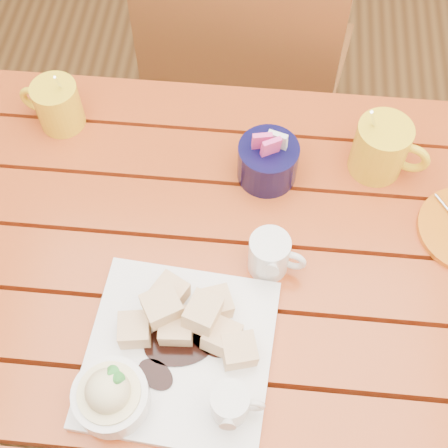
# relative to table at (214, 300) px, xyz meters

# --- Properties ---
(ground) EXTENTS (5.00, 5.00, 0.00)m
(ground) POSITION_rel_table_xyz_m (0.00, -0.00, -0.64)
(ground) COLOR #583619
(ground) RESTS_ON ground
(table) EXTENTS (1.20, 0.79, 0.75)m
(table) POSITION_rel_table_xyz_m (0.00, 0.00, 0.00)
(table) COLOR #943113
(table) RESTS_ON ground
(dessert_plate) EXTENTS (0.29, 0.29, 0.11)m
(dessert_plate) POSITION_rel_table_xyz_m (-0.05, -0.16, 0.14)
(dessert_plate) COLOR white
(dessert_plate) RESTS_ON table
(coffee_mug_left) EXTENTS (0.11, 0.08, 0.14)m
(coffee_mug_left) POSITION_rel_table_xyz_m (-0.31, 0.28, 0.15)
(coffee_mug_left) COLOR yellow
(coffee_mug_left) RESTS_ON table
(coffee_mug_right) EXTENTS (0.13, 0.09, 0.15)m
(coffee_mug_right) POSITION_rel_table_xyz_m (0.26, 0.23, 0.16)
(coffee_mug_right) COLOR yellow
(coffee_mug_right) RESTS_ON table
(cream_pitcher) EXTENTS (0.09, 0.08, 0.08)m
(cream_pitcher) POSITION_rel_table_xyz_m (0.09, 0.02, 0.15)
(cream_pitcher) COLOR white
(cream_pitcher) RESTS_ON table
(sugar_caddy) EXTENTS (0.10, 0.10, 0.11)m
(sugar_caddy) POSITION_rel_table_xyz_m (0.07, 0.20, 0.15)
(sugar_caddy) COLOR black
(sugar_caddy) RESTS_ON table
(chair_far) EXTENTS (0.52, 0.52, 0.93)m
(chair_far) POSITION_rel_table_xyz_m (0.01, 0.65, -0.12)
(chair_far) COLOR brown
(chair_far) RESTS_ON ground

